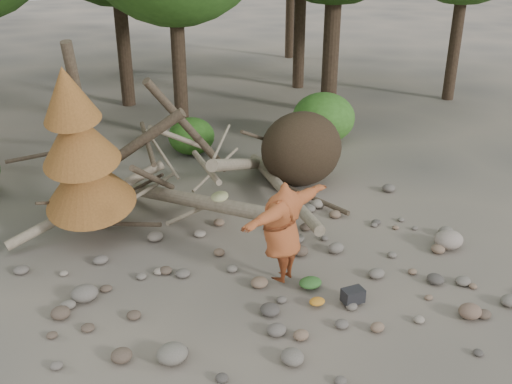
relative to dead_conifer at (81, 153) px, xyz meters
name	(u,v)px	position (x,y,z in m)	size (l,w,h in m)	color
ground	(296,287)	(3.12, -3.37, -2.11)	(120.00, 120.00, 0.00)	#514C44
deadfall_pile	(283,154)	(5.13, 0.87, -1.16)	(8.55, 5.24, 3.30)	#332619
dead_conifer	(81,153)	(0.00, 0.00, 0.00)	(2.06, 2.16, 4.35)	#4C3F30
bush_mid	(191,136)	(3.92, 4.43, -1.55)	(1.40, 1.40, 1.12)	#30651D
bush_right	(323,118)	(8.12, 3.63, -1.31)	(2.00, 2.00, 1.60)	#3C7825
frisbee_thrower	(282,232)	(2.96, -3.08, -1.03)	(2.66, 1.63, 2.01)	#9A4722
backpack	(353,298)	(3.76, -4.30, -1.98)	(0.38, 0.26, 0.26)	black
cloth_green	(310,285)	(3.34, -3.53, -2.03)	(0.44, 0.37, 0.17)	#2E5C25
cloth_orange	(317,304)	(3.15, -4.07, -2.06)	(0.30, 0.24, 0.11)	#BB7620
boulder_front_left	(172,354)	(0.36, -4.32, -1.96)	(0.50, 0.45, 0.30)	#696358
boulder_front_right	(470,311)	(5.37, -5.52, -1.99)	(0.41, 0.37, 0.25)	brown
boulder_mid_right	(449,240)	(6.79, -3.48, -1.92)	(0.63, 0.57, 0.38)	gray
boulder_mid_left	(85,293)	(-0.55, -2.04, -1.96)	(0.49, 0.44, 0.29)	#645D54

